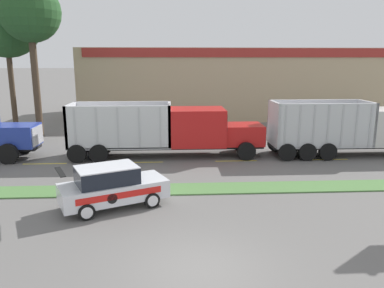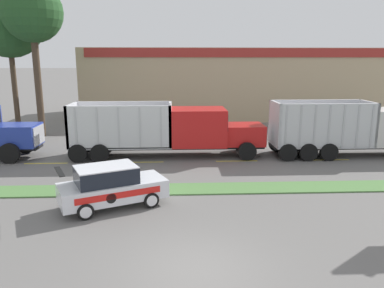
{
  "view_description": "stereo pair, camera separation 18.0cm",
  "coord_description": "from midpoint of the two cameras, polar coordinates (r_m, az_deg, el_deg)",
  "views": [
    {
      "loc": [
        -0.72,
        -9.28,
        5.63
      ],
      "look_at": [
        0.27,
        8.05,
        1.76
      ],
      "focal_mm": 35.0,
      "sensor_mm": 36.0,
      "label": 1
    },
    {
      "loc": [
        -0.54,
        -9.29,
        5.63
      ],
      "look_at": [
        0.27,
        8.05,
        1.76
      ],
      "focal_mm": 35.0,
      "sensor_mm": 36.0,
      "label": 2
    }
  ],
  "objects": [
    {
      "name": "ground_plane",
      "position": [
        10.88,
        1.1,
        -18.62
      ],
      "size": [
        600.0,
        600.0,
        0.0
      ],
      "primitive_type": "plane",
      "color": "slate"
    },
    {
      "name": "grass_verge",
      "position": [
        16.85,
        -0.37,
        -6.86
      ],
      "size": [
        120.0,
        1.48,
        0.06
      ],
      "primitive_type": "cube",
      "color": "#517F42",
      "rests_on": "ground_plane"
    },
    {
      "name": "centre_line_3",
      "position": [
        22.54,
        -21.15,
        -2.76
      ],
      "size": [
        2.4,
        0.14,
        0.01
      ],
      "primitive_type": "cube",
      "color": "yellow",
      "rests_on": "ground_plane"
    },
    {
      "name": "centre_line_4",
      "position": [
        21.44,
        -7.32,
        -2.76
      ],
      "size": [
        2.4,
        0.14,
        0.01
      ],
      "primitive_type": "cube",
      "color": "yellow",
      "rests_on": "ground_plane"
    },
    {
      "name": "centre_line_5",
      "position": [
        21.68,
        7.07,
        -2.58
      ],
      "size": [
        2.4,
        0.14,
        0.01
      ],
      "primitive_type": "cube",
      "color": "yellow",
      "rests_on": "ground_plane"
    },
    {
      "name": "centre_line_6",
      "position": [
        23.2,
        20.34,
        -2.28
      ],
      "size": [
        2.4,
        0.14,
        0.01
      ],
      "primitive_type": "cube",
      "color": "yellow",
      "rests_on": "ground_plane"
    },
    {
      "name": "dump_truck_lead",
      "position": [
        22.41,
        -1.11,
        2.02
      ],
      "size": [
        11.47,
        2.85,
        3.28
      ],
      "color": "black",
      "rests_on": "ground_plane"
    },
    {
      "name": "dump_truck_trail",
      "position": [
        25.17,
        26.32,
        1.8
      ],
      "size": [
        11.2,
        2.63,
        3.29
      ],
      "color": "black",
      "rests_on": "ground_plane"
    },
    {
      "name": "rally_car",
      "position": [
        15.04,
        -11.9,
        -6.26
      ],
      "size": [
        4.43,
        3.25,
        1.7
      ],
      "color": "silver",
      "rests_on": "ground_plane"
    },
    {
      "name": "store_building_backdrop",
      "position": [
        40.71,
        6.61,
        9.34
      ],
      "size": [
        30.12,
        12.1,
        6.79
      ],
      "color": "tan",
      "rests_on": "ground_plane"
    },
    {
      "name": "tree_behind_left",
      "position": [
        33.56,
        -26.17,
        17.13
      ],
      "size": [
        5.33,
        5.33,
        12.51
      ],
      "color": "#473828",
      "rests_on": "ground_plane"
    },
    {
      "name": "tree_behind_centre",
      "position": [
        30.55,
        -23.12,
        18.71
      ],
      "size": [
        4.36,
        4.36,
        12.33
      ],
      "color": "#473828",
      "rests_on": "ground_plane"
    }
  ]
}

